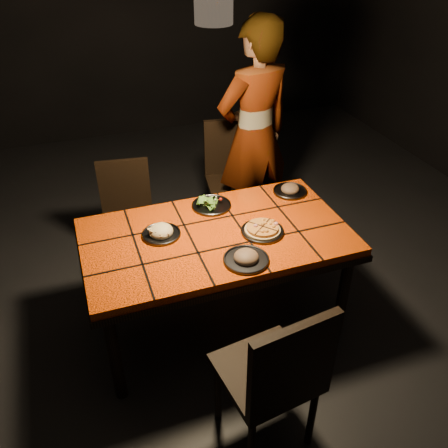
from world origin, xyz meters
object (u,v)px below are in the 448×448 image
object	(u,v)px
chair_far_right	(232,171)
plate_pizza	(262,230)
chair_far_left	(127,209)
chair_near	(277,374)
dining_table	(216,244)
plate_pasta	(161,232)
diner	(254,137)

from	to	relation	value
chair_far_right	plate_pizza	distance (m)	1.21
chair_far_left	chair_near	bearing A→B (deg)	-69.61
dining_table	plate_pasta	bearing A→B (deg)	164.28
dining_table	chair_near	bearing A→B (deg)	-90.95
chair_far_left	diner	xyz separation A→B (m)	(1.05, 0.05, 0.42)
plate_pizza	plate_pasta	bearing A→B (deg)	163.39
chair_near	diner	distance (m)	2.01
dining_table	diner	distance (m)	1.15
chair_far_left	diner	world-z (taller)	diner
chair_near	diner	bearing A→B (deg)	-116.79
chair_far_right	diner	world-z (taller)	diner
dining_table	chair_far_right	size ratio (longest dim) A/B	1.67
dining_table	plate_pizza	size ratio (longest dim) A/B	5.28
chair_near	plate_pasta	xyz separation A→B (m)	(-0.30, 1.03, 0.21)
plate_pasta	dining_table	bearing A→B (deg)	-15.72
diner	plate_pasta	size ratio (longest dim) A/B	7.70
plate_pasta	chair_far_left	bearing A→B (deg)	97.05
dining_table	diner	bearing A→B (deg)	56.08
plate_pizza	chair_far_right	bearing A→B (deg)	78.38
diner	plate_pizza	bearing A→B (deg)	57.06
chair_far_left	chair_far_right	size ratio (longest dim) A/B	0.88
dining_table	chair_far_right	xyz separation A→B (m)	(0.51, 1.08, -0.12)
chair_far_left	plate_pizza	world-z (taller)	chair_far_left
dining_table	plate_pizza	bearing A→B (deg)	-17.65
chair_far_left	plate_pizza	distance (m)	1.22
plate_pizza	plate_pasta	distance (m)	0.61
diner	plate_pizza	xyz separation A→B (m)	(-0.36, -1.02, -0.14)
chair_far_right	plate_pasta	size ratio (longest dim) A/B	4.12
dining_table	chair_near	size ratio (longest dim) A/B	1.65
chair_far_right	plate_pasta	world-z (taller)	chair_far_right
chair_near	plate_pizza	bearing A→B (deg)	-116.15
chair_far_right	diner	size ratio (longest dim) A/B	0.53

